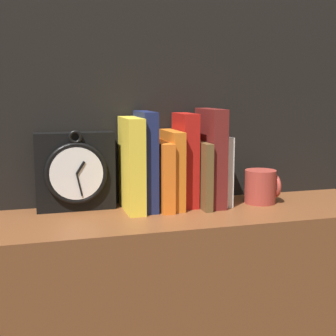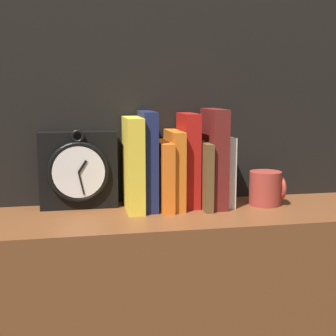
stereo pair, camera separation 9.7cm
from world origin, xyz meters
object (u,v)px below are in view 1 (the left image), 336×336
book_slot0_yellow (132,164)px  book_slot3_orange (172,169)px  clock (75,171)px  book_slot7_white (220,170)px  book_slot5_brown (199,174)px  book_slot4_red (185,160)px  mug (261,187)px  book_slot1_navy (146,161)px  book_slot2_orange (161,175)px  book_slot6_maroon (211,157)px

book_slot0_yellow → book_slot3_orange: size_ratio=1.18×
clock → book_slot7_white: (0.39, -0.03, -0.01)m
book_slot5_brown → book_slot4_red: bearing=148.9°
book_slot0_yellow → mug: (0.36, -0.02, -0.07)m
mug → book_slot1_navy: bearing=175.2°
book_slot5_brown → mug: bearing=-5.4°
book_slot1_navy → book_slot7_white: size_ratio=1.37×
book_slot7_white → mug: book_slot7_white is taller
book_slot1_navy → book_slot2_orange: 0.06m
book_slot0_yellow → mug: bearing=-3.1°
book_slot0_yellow → book_slot2_orange: (0.08, 0.00, -0.03)m
book_slot4_red → book_slot5_brown: bearing=-31.1°
book_slot4_red → book_slot6_maroon: size_ratio=0.95×
book_slot1_navy → mug: size_ratio=2.77×
book_slot3_orange → book_slot7_white: 0.14m
book_slot0_yellow → book_slot3_orange: 0.11m
book_slot4_red → mug: 0.23m
book_slot2_orange → book_slot7_white: (0.17, 0.01, 0.00)m
book_slot3_orange → book_slot6_maroon: 0.11m
book_slot1_navy → book_slot5_brown: size_ratio=1.46×
book_slot3_orange → book_slot7_white: bearing=3.1°
book_slot0_yellow → book_slot5_brown: book_slot0_yellow is taller
book_slot0_yellow → book_slot1_navy: (0.04, 0.01, 0.01)m
clock → book_slot2_orange: 0.22m
book_slot0_yellow → book_slot5_brown: bearing=-1.0°
book_slot0_yellow → book_slot7_white: bearing=3.0°
book_slot1_navy → book_slot5_brown: bearing=-4.0°
mug → book_slot6_maroon: bearing=171.1°
book_slot3_orange → book_slot4_red: size_ratio=0.82×
clock → book_slot3_orange: bearing=-8.6°
book_slot2_orange → book_slot5_brown: bearing=-1.7°
book_slot1_navy → book_slot3_orange: (0.07, -0.00, -0.03)m
book_slot5_brown → mug: book_slot5_brown is taller
book_slot1_navy → book_slot4_red: bearing=5.2°
book_slot1_navy → book_slot7_white: (0.21, 0.01, -0.03)m
book_slot2_orange → book_slot3_orange: 0.04m
book_slot5_brown → book_slot7_white: (0.07, 0.02, 0.01)m
book_slot1_navy → book_slot4_red: size_ratio=1.03×
book_slot2_orange → book_slot0_yellow: bearing=-180.0°
book_slot4_red → book_slot7_white: 0.10m
clock → book_slot4_red: (0.29, -0.03, 0.02)m
book_slot3_orange → book_slot5_brown: (0.07, -0.01, -0.01)m
book_slot2_orange → book_slot7_white: bearing=4.3°
book_slot6_maroon → mug: size_ratio=2.83×
book_slot2_orange → book_slot4_red: 0.08m
book_slot0_yellow → book_slot4_red: size_ratio=0.97×
clock → book_slot5_brown: size_ratio=1.20×
book_slot2_orange → book_slot5_brown: book_slot2_orange is taller
clock → book_slot3_orange: clock is taller
book_slot0_yellow → book_slot5_brown: 0.19m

